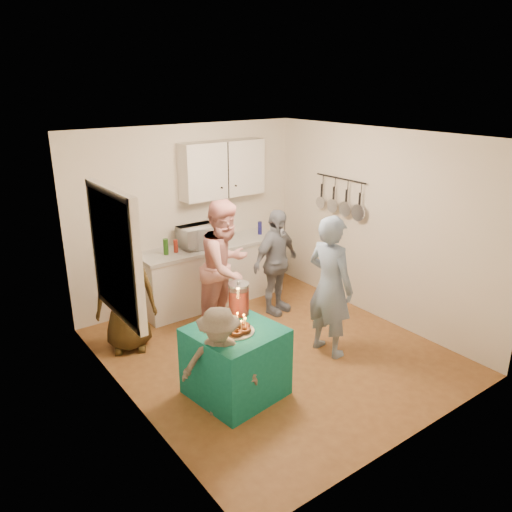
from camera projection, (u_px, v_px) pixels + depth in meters
floor at (273, 351)px, 6.16m from camera, size 4.00×4.00×0.00m
ceiling at (275, 136)px, 5.29m from camera, size 4.00×4.00×0.00m
back_wall at (189, 216)px, 7.24m from camera, size 3.60×3.60×0.00m
left_wall at (125, 288)px, 4.72m from camera, size 4.00×4.00×0.00m
right_wall at (379, 226)px, 6.73m from camera, size 4.00×4.00×0.00m
window_night at (113, 254)px, 4.88m from camera, size 0.04×1.00×1.20m
counter at (213, 275)px, 7.42m from camera, size 2.20×0.58×0.86m
countertop at (212, 246)px, 7.27m from camera, size 2.24×0.62×0.05m
upper_cabinet at (223, 169)px, 7.19m from camera, size 1.30×0.30×0.80m
pot_rack at (339, 196)px, 7.12m from camera, size 0.12×1.00×0.60m
microwave at (199, 236)px, 7.09m from camera, size 0.57×0.39×0.31m
party_table at (236, 362)px, 5.22m from camera, size 0.96×0.96×0.76m
donut_cake at (236, 324)px, 5.01m from camera, size 0.38×0.38×0.18m
punch_jar at (239, 300)px, 5.37m from camera, size 0.22×0.22×0.34m
man_birthday at (330, 286)px, 5.88m from camera, size 0.48×0.67×1.73m
woman_back_left at (125, 293)px, 6.00m from camera, size 0.85×0.71×1.47m
woman_back_center at (226, 267)px, 6.41m from camera, size 1.05×0.95×1.78m
woman_back_right at (276, 262)px, 6.97m from camera, size 0.95×0.56×1.51m
child_near_left at (220, 362)px, 4.83m from camera, size 0.84×0.81×1.15m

